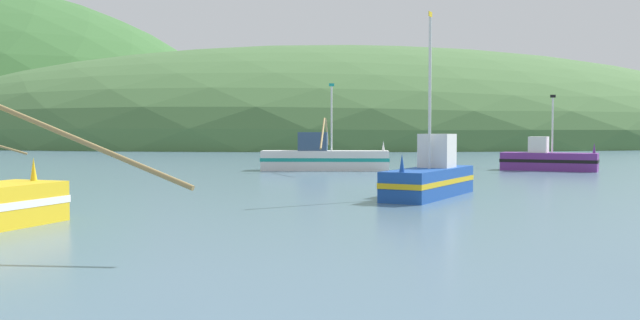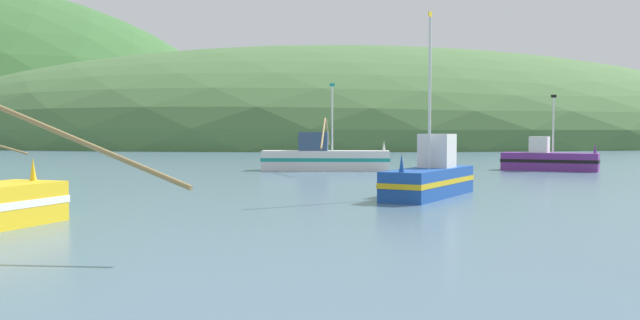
{
  "view_description": "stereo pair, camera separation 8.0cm",
  "coord_description": "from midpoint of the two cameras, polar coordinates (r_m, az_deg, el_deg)",
  "views": [
    {
      "loc": [
        0.1,
        -1.03,
        2.7
      ],
      "look_at": [
        0.98,
        29.73,
        1.4
      ],
      "focal_mm": 38.36,
      "sensor_mm": 36.0,
      "label": 1
    },
    {
      "loc": [
        0.18,
        -1.03,
        2.7
      ],
      "look_at": [
        0.98,
        29.73,
        1.4
      ],
      "focal_mm": 38.36,
      "sensor_mm": 36.0,
      "label": 2
    }
  ],
  "objects": [
    {
      "name": "hill_mid_right",
      "position": [
        167.66,
        1.17,
        1.5
      ],
      "size": [
        199.37,
        159.49,
        43.19
      ],
      "primitive_type": "ellipsoid",
      "color": "#47703D",
      "rests_on": "ground"
    },
    {
      "name": "fishing_boat_white",
      "position": [
        47.02,
        0.39,
        0.21
      ],
      "size": [
        8.91,
        12.72,
        5.98
      ],
      "rotation": [
        0.0,
        0.0,
        6.21
      ],
      "color": "white",
      "rests_on": "ground"
    },
    {
      "name": "fishing_boat_blue",
      "position": [
        28.55,
        9.26,
        -1.47
      ],
      "size": [
        4.88,
        6.59,
        7.56
      ],
      "rotation": [
        0.0,
        0.0,
        4.18
      ],
      "color": "#19479E",
      "rests_on": "ground"
    },
    {
      "name": "fishing_boat_purple",
      "position": [
        49.36,
        18.58,
        0.03
      ],
      "size": [
        6.51,
        4.6,
        5.19
      ],
      "rotation": [
        0.0,
        0.0,
        5.81
      ],
      "color": "#6B2D84",
      "rests_on": "ground"
    }
  ]
}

